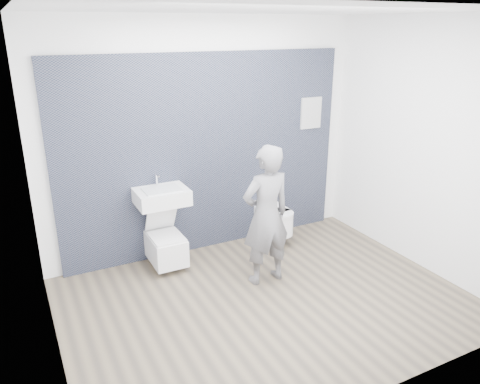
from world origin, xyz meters
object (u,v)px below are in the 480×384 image
washbasin (162,196)px  toilet_square (166,247)px  toilet_rounded (276,220)px  visitor (266,216)px

washbasin → toilet_square: washbasin is taller
toilet_square → toilet_rounded: toilet_square is taller
visitor → toilet_rounded: bearing=-129.6°
washbasin → toilet_rounded: washbasin is taller
washbasin → toilet_rounded: (1.48, -0.07, -0.55)m
toilet_rounded → visitor: visitor is taller
washbasin → visitor: bearing=-44.2°
toilet_rounded → visitor: bearing=-127.9°
toilet_rounded → visitor: 1.09m
washbasin → toilet_square: bearing=-90.0°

